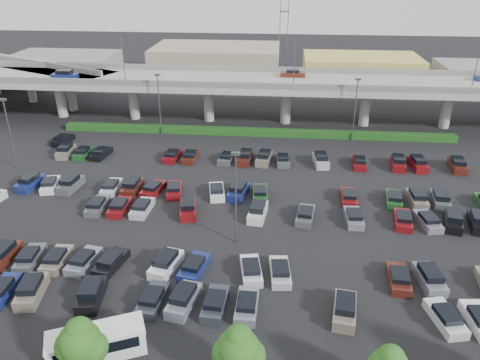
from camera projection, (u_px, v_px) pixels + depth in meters
name	position (u px, v px, depth m)	size (l,w,h in m)	color
ground	(243.00, 206.00, 57.03)	(280.00, 280.00, 0.00)	black
overpass	(257.00, 84.00, 82.75)	(150.00, 13.00, 15.80)	gray
on_ramp	(11.00, 66.00, 97.02)	(50.93, 30.13, 8.80)	gray
hedge	(255.00, 132.00, 79.23)	(66.00, 1.60, 1.10)	#103712
tree_row	(219.00, 349.00, 31.64)	(65.07, 3.66, 5.94)	#332316
shuttle_bus	(97.00, 342.00, 35.21)	(7.56, 5.15, 2.31)	white
parked_cars	(238.00, 217.00, 53.36)	(63.09, 41.66, 1.67)	gray
light_poles	(210.00, 151.00, 56.46)	(66.90, 48.38, 10.30)	#4A494E
distant_buildings	(318.00, 68.00, 109.85)	(138.00, 24.00, 9.00)	slate
comm_tower	(285.00, 9.00, 116.35)	(2.40, 2.40, 30.00)	#4A494E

